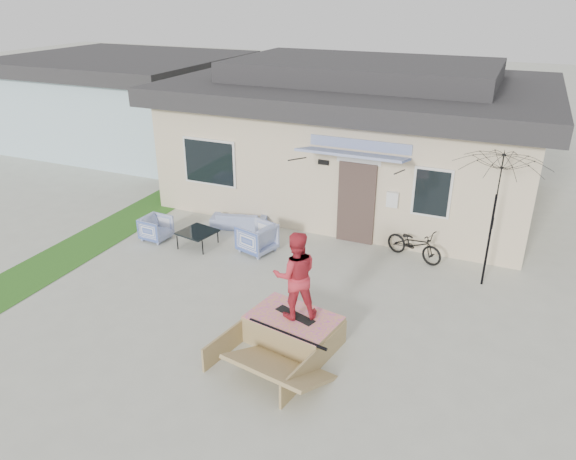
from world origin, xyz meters
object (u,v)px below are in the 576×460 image
at_px(coffee_table, 198,239).
at_px(patio_umbrella, 494,211).
at_px(bicycle, 415,241).
at_px(skateboard, 295,315).
at_px(loveseat, 239,217).
at_px(skate_ramp, 293,329).
at_px(armchair_left, 156,227).
at_px(armchair_right, 257,236).
at_px(skater, 295,274).

height_order(coffee_table, patio_umbrella, patio_umbrella).
distance_m(bicycle, skateboard, 4.37).
relative_size(loveseat, skate_ramp, 0.70).
relative_size(loveseat, bicycle, 1.01).
distance_m(armchair_left, bicycle, 6.50).
height_order(armchair_right, skateboard, armchair_right).
bearing_deg(armchair_left, skateboard, -114.18).
xyz_separation_m(coffee_table, patio_umbrella, (6.76, 0.85, 1.55)).
xyz_separation_m(bicycle, skateboard, (-1.33, -4.16, 0.08)).
distance_m(skate_ramp, skater, 1.14).
xyz_separation_m(armchair_right, patio_umbrella, (5.26, 0.53, 1.35)).
bearing_deg(skateboard, armchair_right, 146.24).
height_order(loveseat, skateboard, loveseat).
height_order(loveseat, coffee_table, loveseat).
xyz_separation_m(skate_ramp, skater, (0.01, 0.05, 1.14)).
height_order(armchair_right, skate_ramp, armchair_right).
bearing_deg(skate_ramp, skateboard, 90.00).
bearing_deg(armchair_right, skater, 53.64).
distance_m(loveseat, patio_umbrella, 6.56).
xyz_separation_m(skateboard, skater, (0.00, 0.00, 0.85)).
distance_m(coffee_table, bicycle, 5.33).
bearing_deg(bicycle, skater, -177.38).
bearing_deg(bicycle, armchair_right, 127.95).
relative_size(armchair_left, patio_umbrella, 0.31).
relative_size(bicycle, skate_ramp, 0.70).
xyz_separation_m(armchair_left, skate_ramp, (4.97, -2.66, -0.08)).
distance_m(patio_umbrella, skateboard, 4.78).
bearing_deg(skateboard, loveseat, 148.43).
distance_m(loveseat, skater, 5.46).
bearing_deg(bicycle, skateboard, -177.38).
xyz_separation_m(loveseat, skateboard, (3.39, -4.14, 0.26)).
relative_size(loveseat, coffee_table, 1.83).
height_order(armchair_left, armchair_right, armchair_right).
bearing_deg(skateboard, skate_ramp, -81.21).
bearing_deg(loveseat, skater, 114.47).
bearing_deg(skateboard, armchair_left, 171.44).
height_order(armchair_left, skater, skater).
bearing_deg(coffee_table, skateboard, -35.43).
relative_size(armchair_right, skate_ramp, 0.38).
relative_size(patio_umbrella, skateboard, 2.69).
distance_m(loveseat, bicycle, 4.73).
bearing_deg(coffee_table, skate_ramp, -36.01).
height_order(loveseat, armchair_left, armchair_left).
bearing_deg(armchair_right, skateboard, 53.64).
bearing_deg(armchair_left, bicycle, -72.68).
bearing_deg(armchair_right, bicycle, 124.03).
height_order(loveseat, skater, skater).
relative_size(coffee_table, skateboard, 1.00).
bearing_deg(armchair_right, coffee_table, -61.36).
distance_m(loveseat, armchair_left, 2.20).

